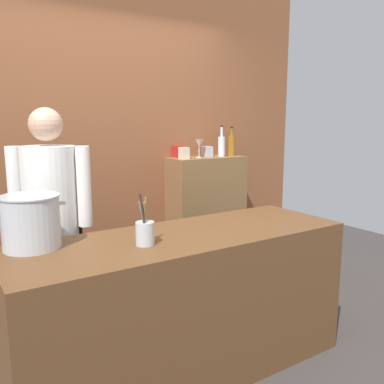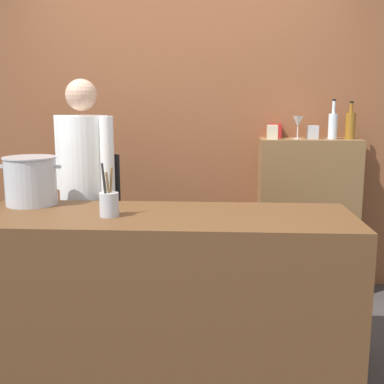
{
  "view_description": "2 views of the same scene",
  "coord_description": "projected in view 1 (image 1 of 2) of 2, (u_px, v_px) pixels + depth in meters",
  "views": [
    {
      "loc": [
        -1.24,
        -2.02,
        1.58
      ],
      "look_at": [
        0.3,
        0.37,
        1.08
      ],
      "focal_mm": 38.02,
      "sensor_mm": 36.0,
      "label": 1
    },
    {
      "loc": [
        0.3,
        -2.56,
        1.5
      ],
      "look_at": [
        0.13,
        0.42,
        0.95
      ],
      "focal_mm": 44.96,
      "sensor_mm": 36.0,
      "label": 2
    }
  ],
  "objects": [
    {
      "name": "ground_plane",
      "position": [
        184.0,
        370.0,
        2.61
      ],
      "size": [
        8.0,
        8.0,
        0.0
      ],
      "primitive_type": "plane",
      "color": "#383330"
    },
    {
      "name": "wine_bottle_amber",
      "position": [
        231.0,
        145.0,
        4.05
      ],
      "size": [
        0.08,
        0.08,
        0.28
      ],
      "color": "#8C5919",
      "rests_on": "bar_cabinet"
    },
    {
      "name": "spice_tin_silver",
      "position": [
        207.0,
        152.0,
        3.93
      ],
      "size": [
        0.08,
        0.08,
        0.1
      ],
      "primitive_type": "cube",
      "color": "#B2B2B7",
      "rests_on": "bar_cabinet"
    },
    {
      "name": "spice_tin_red",
      "position": [
        179.0,
        152.0,
        3.85
      ],
      "size": [
        0.09,
        0.09,
        0.11
      ],
      "primitive_type": "cube",
      "color": "red",
      "rests_on": "bar_cabinet"
    },
    {
      "name": "bar_cabinet",
      "position": [
        206.0,
        219.0,
        4.02
      ],
      "size": [
        0.76,
        0.32,
        1.23
      ],
      "primitive_type": "cube",
      "color": "brown",
      "rests_on": "ground_plane"
    },
    {
      "name": "chef",
      "position": [
        51.0,
        216.0,
        2.65
      ],
      "size": [
        0.47,
        0.41,
        1.66
      ],
      "rotation": [
        0.0,
        0.0,
        2.6
      ],
      "color": "black",
      "rests_on": "ground_plane"
    },
    {
      "name": "stockpot_large",
      "position": [
        31.0,
        222.0,
        2.17
      ],
      "size": [
        0.37,
        0.31,
        0.29
      ],
      "color": "#B7BABF",
      "rests_on": "prep_counter"
    },
    {
      "name": "spice_tin_cream",
      "position": [
        184.0,
        153.0,
        3.7
      ],
      "size": [
        0.08,
        0.08,
        0.11
      ],
      "primitive_type": "cube",
      "color": "beige",
      "rests_on": "bar_cabinet"
    },
    {
      "name": "wine_bottle_clear",
      "position": [
        221.0,
        145.0,
        3.97
      ],
      "size": [
        0.07,
        0.07,
        0.3
      ],
      "color": "silver",
      "rests_on": "bar_cabinet"
    },
    {
      "name": "wine_glass_tall",
      "position": [
        199.0,
        144.0,
        3.83
      ],
      "size": [
        0.08,
        0.08,
        0.17
      ],
      "color": "silver",
      "rests_on": "bar_cabinet"
    },
    {
      "name": "prep_counter",
      "position": [
        184.0,
        304.0,
        2.53
      ],
      "size": [
        2.09,
        0.7,
        0.9
      ],
      "primitive_type": "cube",
      "color": "brown",
      "rests_on": "ground_plane"
    },
    {
      "name": "brick_back_panel",
      "position": [
        98.0,
        130.0,
        3.51
      ],
      "size": [
        4.4,
        0.1,
        3.0
      ],
      "primitive_type": "cube",
      "color": "brown",
      "rests_on": "ground_plane"
    },
    {
      "name": "utensil_crock",
      "position": [
        145.0,
        232.0,
        2.23
      ],
      "size": [
        0.1,
        0.1,
        0.29
      ],
      "color": "#B7BABF",
      "rests_on": "prep_counter"
    }
  ]
}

